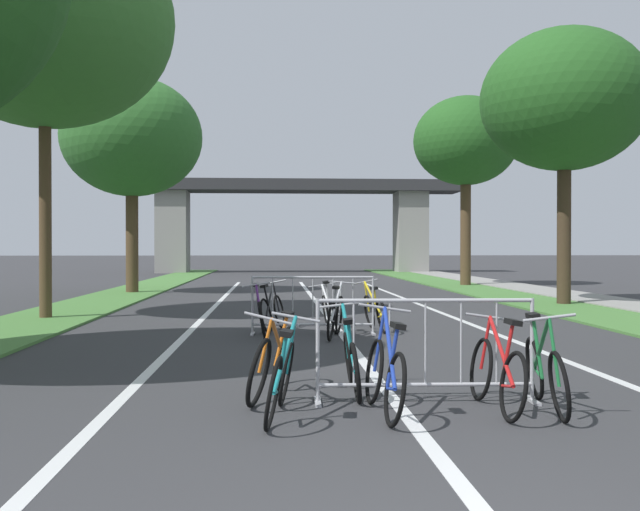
{
  "coord_description": "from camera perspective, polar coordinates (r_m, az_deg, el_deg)",
  "views": [
    {
      "loc": [
        -1.23,
        -2.86,
        1.56
      ],
      "look_at": [
        0.09,
        18.04,
        1.34
      ],
      "focal_mm": 41.62,
      "sensor_mm": 36.0,
      "label": 1
    }
  ],
  "objects": [
    {
      "name": "bicycle_teal_0",
      "position": [
        7.98,
        2.43,
        -8.12
      ],
      "size": [
        0.56,
        1.59,
        0.97
      ],
      "rotation": [
        0.0,
        0.0,
        -0.03
      ],
      "color": "black",
      "rests_on": "ground"
    },
    {
      "name": "tree_left_pine_far",
      "position": [
        17.85,
        -20.42,
        16.71
      ],
      "size": [
        5.56,
        5.56,
        8.9
      ],
      "color": "#4C3823",
      "rests_on": "ground"
    },
    {
      "name": "bicycle_yellow_1",
      "position": [
        13.94,
        4.25,
        -4.33
      ],
      "size": [
        0.58,
        1.63,
        0.96
      ],
      "rotation": [
        0.0,
        0.0,
        0.11
      ],
      "color": "black",
      "rests_on": "ground"
    },
    {
      "name": "sidewalk_path_right",
      "position": [
        26.46,
        17.37,
        -2.73
      ],
      "size": [
        1.93,
        53.29,
        0.08
      ],
      "primitive_type": "cube",
      "color": "gray",
      "rests_on": "ground"
    },
    {
      "name": "bicycle_red_7",
      "position": [
        7.36,
        13.44,
        -8.76
      ],
      "size": [
        0.51,
        1.62,
        0.91
      ],
      "rotation": [
        0.0,
        0.0,
        0.02
      ],
      "color": "black",
      "rests_on": "ground"
    },
    {
      "name": "crowd_barrier_nearest",
      "position": [
        7.59,
        8.11,
        -7.3
      ],
      "size": [
        2.24,
        0.5,
        1.05
      ],
      "rotation": [
        0.0,
        0.0,
        -0.03
      ],
      "color": "#ADADB2",
      "rests_on": "ground"
    },
    {
      "name": "bicycle_white_4",
      "position": [
        13.89,
        0.68,
        -4.3
      ],
      "size": [
        0.53,
        1.71,
        0.96
      ],
      "rotation": [
        0.0,
        0.0,
        0.05
      ],
      "color": "black",
      "rests_on": "ground"
    },
    {
      "name": "tree_right_maple_mid",
      "position": [
        31.11,
        11.14,
        8.57
      ],
      "size": [
        4.26,
        4.26,
        7.74
      ],
      "color": "#4C3823",
      "rests_on": "ground"
    },
    {
      "name": "bicycle_green_3",
      "position": [
        7.5,
        16.93,
        -8.55
      ],
      "size": [
        0.54,
        1.66,
        0.98
      ],
      "rotation": [
        0.0,
        0.0,
        3.01
      ],
      "color": "black",
      "rests_on": "ground"
    },
    {
      "name": "grass_verge_right",
      "position": [
        25.8,
        13.08,
        -2.83
      ],
      "size": [
        2.19,
        53.29,
        0.05
      ],
      "primitive_type": "cube",
      "color": "#477A38",
      "rests_on": "ground"
    },
    {
      "name": "lane_stripe_center",
      "position": [
        18.39,
        0.24,
        -4.26
      ],
      "size": [
        0.14,
        30.83,
        0.01
      ],
      "primitive_type": "cube",
      "color": "silver",
      "rests_on": "ground"
    },
    {
      "name": "grass_verge_left",
      "position": [
        25.2,
        -14.92,
        -2.92
      ],
      "size": [
        2.19,
        53.29,
        0.05
      ],
      "primitive_type": "cube",
      "color": "#477A38",
      "rests_on": "ground"
    },
    {
      "name": "lane_stripe_right_lane",
      "position": [
        18.78,
        8.79,
        -4.17
      ],
      "size": [
        0.14,
        30.83,
        0.01
      ],
      "primitive_type": "cube",
      "color": "silver",
      "rests_on": "ground"
    },
    {
      "name": "bicycle_teal_10",
      "position": [
        6.86,
        -3.0,
        -9.39
      ],
      "size": [
        0.57,
        1.64,
        0.94
      ],
      "rotation": [
        0.0,
        0.0,
        -0.13
      ],
      "color": "black",
      "rests_on": "ground"
    },
    {
      "name": "bicycle_blue_9",
      "position": [
        7.01,
        5.0,
        -9.13
      ],
      "size": [
        0.53,
        1.62,
        1.02
      ],
      "rotation": [
        0.0,
        0.0,
        0.05
      ],
      "color": "black",
      "rests_on": "ground"
    },
    {
      "name": "bicycle_black_6",
      "position": [
        13.93,
        -3.68,
        -4.3
      ],
      "size": [
        0.55,
        1.64,
        0.95
      ],
      "rotation": [
        0.0,
        0.0,
        -0.24
      ],
      "color": "black",
      "rests_on": "ground"
    },
    {
      "name": "lane_stripe_left_lane",
      "position": [
        18.41,
        -8.47,
        -4.26
      ],
      "size": [
        0.14,
        30.83,
        0.01
      ],
      "primitive_type": "cube",
      "color": "silver",
      "rests_on": "ground"
    },
    {
      "name": "tree_right_pine_near",
      "position": [
        21.49,
        18.28,
        11.24
      ],
      "size": [
        4.51,
        4.51,
        7.48
      ],
      "color": "#3D2D1E",
      "rests_on": "ground"
    },
    {
      "name": "overpass_bridge",
      "position": [
        46.99,
        -2.1,
        3.61
      ],
      "size": [
        21.22,
        3.28,
        5.81
      ],
      "color": "#2D2D30",
      "rests_on": "ground"
    },
    {
      "name": "bicycle_orange_8",
      "position": [
        7.82,
        -3.67,
        -8.09
      ],
      "size": [
        0.59,
        1.79,
        0.93
      ],
      "rotation": [
        0.0,
        0.0,
        2.91
      ],
      "color": "black",
      "rests_on": "ground"
    },
    {
      "name": "tree_left_cypress_far",
      "position": [
        26.42,
        -14.27,
        8.78
      ],
      "size": [
        4.78,
        4.78,
        7.39
      ],
      "color": "#4C3823",
      "rests_on": "ground"
    },
    {
      "name": "crowd_barrier_second",
      "position": [
        13.36,
        -0.55,
        -3.88
      ],
      "size": [
        2.24,
        0.51,
        1.05
      ],
      "rotation": [
        0.0,
        0.0,
        -0.03
      ],
      "color": "#ADADB2",
      "rests_on": "ground"
    },
    {
      "name": "bicycle_purple_2",
      "position": [
        12.98,
        -4.57,
        -4.64
      ],
      "size": [
        0.48,
        1.64,
        0.99
      ],
      "rotation": [
        0.0,
        0.0,
        3.19
      ],
      "color": "black",
      "rests_on": "ground"
    },
    {
      "name": "bicycle_silver_5",
      "position": [
        12.9,
        1.2,
        -4.62
      ],
      "size": [
        0.63,
        1.73,
        0.97
      ],
      "rotation": [
        0.0,
        0.0,
        -0.22
      ],
      "color": "black",
      "rests_on": "ground"
    }
  ]
}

